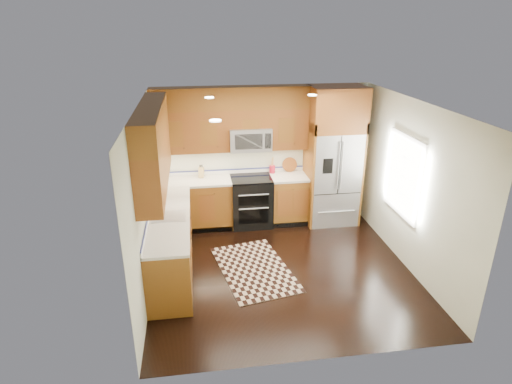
{
  "coord_description": "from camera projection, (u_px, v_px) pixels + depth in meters",
  "views": [
    {
      "loc": [
        -1.25,
        -5.74,
        3.68
      ],
      "look_at": [
        -0.32,
        0.6,
        1.09
      ],
      "focal_mm": 30.0,
      "sensor_mm": 36.0,
      "label": 1
    }
  ],
  "objects": [
    {
      "name": "microwave",
      "position": [
        250.0,
        139.0,
        7.81
      ],
      "size": [
        0.76,
        0.4,
        0.42
      ],
      "color": "#B2B2B7",
      "rests_on": "ground"
    },
    {
      "name": "window",
      "position": [
        403.0,
        175.0,
        6.74
      ],
      "size": [
        0.04,
        1.1,
        1.3
      ],
      "color": "white",
      "rests_on": "ground"
    },
    {
      "name": "cutting_board",
      "position": [
        289.0,
        171.0,
        8.31
      ],
      "size": [
        0.3,
        0.3,
        0.02
      ],
      "primitive_type": "cylinder",
      "rotation": [
        0.0,
        0.0,
        -0.06
      ],
      "color": "brown",
      "rests_on": "countertop"
    },
    {
      "name": "knife_block",
      "position": [
        201.0,
        172.0,
        7.97
      ],
      "size": [
        0.11,
        0.14,
        0.25
      ],
      "color": "tan",
      "rests_on": "countertop"
    },
    {
      "name": "base_cabinets",
      "position": [
        201.0,
        223.0,
        7.3
      ],
      "size": [
        2.85,
        3.0,
        0.9
      ],
      "color": "brown",
      "rests_on": "ground"
    },
    {
      "name": "utensil_crock",
      "position": [
        272.0,
        168.0,
        8.19
      ],
      "size": [
        0.13,
        0.13,
        0.31
      ],
      "color": "#B5162E",
      "rests_on": "countertop"
    },
    {
      "name": "ground",
      "position": [
        281.0,
        268.0,
        6.81
      ],
      "size": [
        4.0,
        4.0,
        0.0
      ],
      "primitive_type": "plane",
      "color": "black",
      "rests_on": "ground"
    },
    {
      "name": "range",
      "position": [
        251.0,
        201.0,
        8.13
      ],
      "size": [
        0.76,
        0.67,
        0.95
      ],
      "color": "black",
      "rests_on": "ground"
    },
    {
      "name": "sink_faucet",
      "position": [
        166.0,
        213.0,
        6.41
      ],
      "size": [
        0.54,
        0.44,
        0.37
      ],
      "color": "#B2B2B7",
      "rests_on": "countertop"
    },
    {
      "name": "refrigerator",
      "position": [
        333.0,
        157.0,
        7.99
      ],
      "size": [
        0.98,
        0.75,
        2.6
      ],
      "color": "#B2B2B7",
      "rests_on": "ground"
    },
    {
      "name": "rug",
      "position": [
        254.0,
        269.0,
        6.79
      ],
      "size": [
        1.32,
        1.85,
        0.01
      ],
      "primitive_type": "cube",
      "rotation": [
        0.0,
        0.0,
        0.19
      ],
      "color": "black",
      "rests_on": "ground"
    },
    {
      "name": "wall_right",
      "position": [
        410.0,
        186.0,
        6.59
      ],
      "size": [
        0.02,
        4.0,
        2.6
      ],
      "primitive_type": "cube",
      "color": "silver",
      "rests_on": "ground"
    },
    {
      "name": "wall_left",
      "position": [
        145.0,
        201.0,
        6.05
      ],
      "size": [
        0.02,
        4.0,
        2.6
      ],
      "primitive_type": "cube",
      "color": "silver",
      "rests_on": "ground"
    },
    {
      "name": "wall_back",
      "position": [
        262.0,
        154.0,
        8.16
      ],
      "size": [
        4.0,
        0.02,
        2.6
      ],
      "primitive_type": "cube",
      "color": "silver",
      "rests_on": "ground"
    },
    {
      "name": "upper_cabinets",
      "position": [
        201.0,
        130.0,
        6.9
      ],
      "size": [
        2.85,
        3.0,
        1.15
      ],
      "color": "brown",
      "rests_on": "ground"
    },
    {
      "name": "countertop",
      "position": [
        207.0,
        195.0,
        7.25
      ],
      "size": [
        2.86,
        3.01,
        0.04
      ],
      "color": "silver",
      "rests_on": "base_cabinets"
    }
  ]
}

